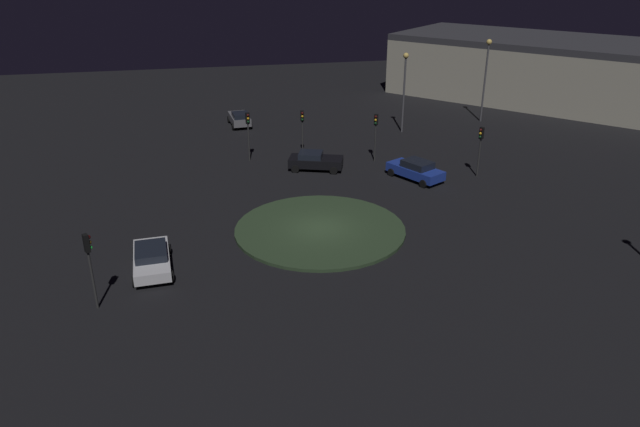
% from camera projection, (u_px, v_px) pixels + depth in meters
% --- Properties ---
extents(ground_plane, '(115.98, 115.98, 0.00)m').
position_uv_depth(ground_plane, '(320.00, 231.00, 37.28)').
color(ground_plane, black).
extents(roundabout_island, '(10.65, 10.65, 0.20)m').
position_uv_depth(roundabout_island, '(320.00, 229.00, 37.24)').
color(roundabout_island, '#2D4228').
rests_on(roundabout_island, ground_plane).
extents(car_blue, '(4.79, 3.69, 1.50)m').
position_uv_depth(car_blue, '(416.00, 170.00, 45.27)').
color(car_blue, '#1E38A5').
rests_on(car_blue, ground_plane).
extents(car_white, '(4.57, 2.34, 1.30)m').
position_uv_depth(car_white, '(152.00, 258.00, 32.51)').
color(car_white, white).
rests_on(car_white, ground_plane).
extents(car_grey, '(3.93, 2.19, 1.51)m').
position_uv_depth(car_grey, '(240.00, 118.00, 58.76)').
color(car_grey, slate).
rests_on(car_grey, ground_plane).
extents(car_black, '(3.21, 4.61, 1.41)m').
position_uv_depth(car_black, '(315.00, 161.00, 47.30)').
color(car_black, black).
rests_on(car_black, ground_plane).
extents(traffic_light_southeast, '(0.40, 0.37, 3.98)m').
position_uv_depth(traffic_light_southeast, '(376.00, 128.00, 48.23)').
color(traffic_light_southeast, '#2D2D2D').
rests_on(traffic_light_southeast, ground_plane).
extents(traffic_light_east, '(0.37, 0.32, 3.86)m').
position_uv_depth(traffic_light_east, '(302.00, 124.00, 49.71)').
color(traffic_light_east, '#2D2D2D').
rests_on(traffic_light_east, ground_plane).
extents(traffic_light_southeast_near, '(0.37, 0.40, 3.91)m').
position_uv_depth(traffic_light_southeast_near, '(480.00, 142.00, 45.00)').
color(traffic_light_southeast_near, '#2D2D2D').
rests_on(traffic_light_southeast_near, ground_plane).
extents(traffic_light_east_near, '(0.38, 0.34, 4.06)m').
position_uv_depth(traffic_light_east_near, '(248.00, 127.00, 48.36)').
color(traffic_light_east_near, '#2D2D2D').
rests_on(traffic_light_east_near, ground_plane).
extents(traffic_light_northwest, '(0.37, 0.40, 4.01)m').
position_uv_depth(traffic_light_northwest, '(89.00, 256.00, 28.14)').
color(traffic_light_northwest, '#2D2D2D').
rests_on(traffic_light_northwest, ground_plane).
extents(streetlamp_southeast, '(0.52, 0.52, 7.45)m').
position_uv_depth(streetlamp_southeast, '(405.00, 81.00, 55.27)').
color(streetlamp_southeast, '#4C4C51').
rests_on(streetlamp_southeast, ground_plane).
extents(streetlamp_southeast_near, '(0.53, 0.53, 8.12)m').
position_uv_depth(streetlamp_southeast_near, '(486.00, 68.00, 58.63)').
color(streetlamp_southeast_near, '#4C4C51').
rests_on(streetlamp_southeast_near, ground_plane).
extents(store_building, '(38.20, 36.47, 6.92)m').
position_uv_depth(store_building, '(568.00, 72.00, 66.71)').
color(store_building, '#ADA893').
rests_on(store_building, ground_plane).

